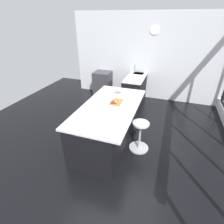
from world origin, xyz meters
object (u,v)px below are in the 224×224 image
Objects in this scene: kitchen_island at (108,124)px; cutting_board at (116,102)px; apple_red at (113,102)px; fruit_bowl at (118,94)px; stool_by_window at (140,137)px; apple_yellow at (118,99)px; oven_range at (103,83)px; apple_green at (116,102)px.

kitchen_island is 6.40× the size of cutting_board.
fruit_bowl is at bearing -174.76° from apple_red.
fruit_bowl is (-0.54, -0.05, -0.02)m from apple_red.
cutting_board reaches higher than stool_by_window.
kitchen_island is 32.81× the size of apple_yellow.
kitchen_island is at bearing -2.78° from fruit_bowl.
apple_green is at bearing 28.06° from oven_range.
kitchen_island is 0.80m from fruit_bowl.
fruit_bowl reaches higher than oven_range.
apple_red is (0.13, -0.05, 0.05)m from cutting_board.
fruit_bowl is at bearing -166.36° from cutting_board.
apple_red is at bearing 137.83° from kitchen_island.
apple_red is at bearing 5.24° from fruit_bowl.
oven_range is at bearing -151.94° from apple_green.
stool_by_window is at bearing 74.10° from apple_green.
apple_yellow is at bearing 154.82° from kitchen_island.
kitchen_island is 0.54m from apple_red.
fruit_bowl is at bearing -159.85° from apple_yellow.
oven_range is at bearing -155.74° from kitchen_island.
stool_by_window is 9.83× the size of apple_yellow.
apple_green is (-0.13, 0.15, 0.53)m from kitchen_island.
apple_red is at bearing -21.73° from cutting_board.
oven_range reaches higher than stool_by_window.
apple_green is at bearing 129.94° from kitchen_island.
oven_range is at bearing -148.79° from fruit_bowl.
fruit_bowl is at bearing 31.21° from oven_range.
apple_green is 0.18m from apple_yellow.
cutting_board is 0.11m from apple_yellow.
cutting_board is 5.12× the size of apple_yellow.
apple_green is at bearing 13.52° from fruit_bowl.
apple_yellow is (-0.22, 0.07, -0.00)m from apple_red.
cutting_board is at bearing -112.53° from stool_by_window.
oven_range is 2.89m from apple_red.
apple_green is (0.09, 0.02, 0.05)m from cutting_board.
apple_green is at bearing 118.26° from apple_red.
apple_yellow is at bearing 170.62° from cutting_board.
fruit_bowl is (-0.31, -0.12, -0.02)m from apple_yellow.
apple_yellow is at bearing -120.11° from stool_by_window.
cutting_board is 0.14m from apple_red.
apple_red is 0.54m from fruit_bowl.
cutting_board is (-0.21, 0.13, 0.48)m from kitchen_island.
apple_yellow is (-0.31, 0.15, 0.52)m from kitchen_island.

